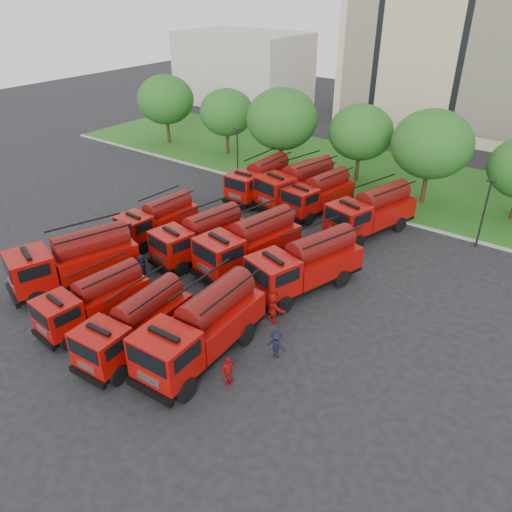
{
  "coord_description": "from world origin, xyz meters",
  "views": [
    {
      "loc": [
        18.09,
        -17.91,
        17.26
      ],
      "look_at": [
        1.88,
        4.02,
        1.8
      ],
      "focal_mm": 35.0,
      "sensor_mm": 36.0,
      "label": 1
    }
  ],
  "objects_px": {
    "fire_truck_8": "(261,179)",
    "firefighter_4": "(144,279)",
    "fire_truck_4": "(158,219)",
    "firefighter_1": "(61,335)",
    "fire_truck_7": "(306,264)",
    "fire_truck_9": "(298,184)",
    "fire_truck_0": "(75,260)",
    "fire_truck_3": "(202,327)",
    "fire_truck_10": "(319,194)",
    "fire_truck_5": "(200,236)",
    "fire_truck_2": "(136,324)",
    "fire_truck_1": "(94,300)",
    "firefighter_3": "(276,356)",
    "firefighter_2": "(228,383)",
    "firefighter_0": "(108,340)",
    "fire_truck_6": "(249,243)",
    "fire_truck_11": "(371,211)",
    "firefighter_5": "(273,321)"
  },
  "relations": [
    {
      "from": "fire_truck_0",
      "to": "fire_truck_5",
      "type": "bearing_deg",
      "value": 80.74
    },
    {
      "from": "fire_truck_1",
      "to": "fire_truck_2",
      "type": "bearing_deg",
      "value": 2.42
    },
    {
      "from": "fire_truck_11",
      "to": "firefighter_1",
      "type": "height_order",
      "value": "fire_truck_11"
    },
    {
      "from": "fire_truck_8",
      "to": "firefighter_3",
      "type": "distance_m",
      "value": 21.33
    },
    {
      "from": "fire_truck_2",
      "to": "fire_truck_9",
      "type": "relative_size",
      "value": 0.84
    },
    {
      "from": "fire_truck_0",
      "to": "fire_truck_3",
      "type": "distance_m",
      "value": 10.97
    },
    {
      "from": "firefighter_2",
      "to": "firefighter_4",
      "type": "relative_size",
      "value": 0.9
    },
    {
      "from": "fire_truck_1",
      "to": "fire_truck_9",
      "type": "height_order",
      "value": "fire_truck_9"
    },
    {
      "from": "fire_truck_3",
      "to": "fire_truck_5",
      "type": "bearing_deg",
      "value": 129.84
    },
    {
      "from": "fire_truck_7",
      "to": "fire_truck_4",
      "type": "bearing_deg",
      "value": -161.13
    },
    {
      "from": "fire_truck_11",
      "to": "firefighter_2",
      "type": "relative_size",
      "value": 5.08
    },
    {
      "from": "fire_truck_9",
      "to": "firefighter_0",
      "type": "bearing_deg",
      "value": -72.99
    },
    {
      "from": "firefighter_3",
      "to": "firefighter_4",
      "type": "distance_m",
      "value": 11.22
    },
    {
      "from": "fire_truck_8",
      "to": "fire_truck_2",
      "type": "bearing_deg",
      "value": -70.98
    },
    {
      "from": "fire_truck_2",
      "to": "firefighter_1",
      "type": "distance_m",
      "value": 4.86
    },
    {
      "from": "fire_truck_1",
      "to": "firefighter_0",
      "type": "bearing_deg",
      "value": -16.91
    },
    {
      "from": "fire_truck_8",
      "to": "firefighter_4",
      "type": "xyz_separation_m",
      "value": [
        1.98,
        -15.61,
        -1.67
      ]
    },
    {
      "from": "fire_truck_0",
      "to": "fire_truck_3",
      "type": "height_order",
      "value": "fire_truck_3"
    },
    {
      "from": "firefighter_3",
      "to": "firefighter_2",
      "type": "bearing_deg",
      "value": 73.84
    },
    {
      "from": "fire_truck_9",
      "to": "firefighter_5",
      "type": "relative_size",
      "value": 4.34
    },
    {
      "from": "fire_truck_1",
      "to": "firefighter_5",
      "type": "xyz_separation_m",
      "value": [
        8.04,
        5.91,
        -1.47
      ]
    },
    {
      "from": "firefighter_1",
      "to": "firefighter_2",
      "type": "height_order",
      "value": "firefighter_2"
    },
    {
      "from": "firefighter_5",
      "to": "fire_truck_1",
      "type": "bearing_deg",
      "value": 55.64
    },
    {
      "from": "fire_truck_0",
      "to": "fire_truck_11",
      "type": "height_order",
      "value": "fire_truck_0"
    },
    {
      "from": "fire_truck_11",
      "to": "firefighter_1",
      "type": "relative_size",
      "value": 5.13
    },
    {
      "from": "fire_truck_2",
      "to": "fire_truck_6",
      "type": "height_order",
      "value": "fire_truck_6"
    },
    {
      "from": "fire_truck_3",
      "to": "firefighter_3",
      "type": "height_order",
      "value": "fire_truck_3"
    },
    {
      "from": "fire_truck_7",
      "to": "fire_truck_9",
      "type": "xyz_separation_m",
      "value": [
        -7.54,
        11.02,
        0.03
      ]
    },
    {
      "from": "firefighter_2",
      "to": "firefighter_1",
      "type": "bearing_deg",
      "value": 119.74
    },
    {
      "from": "fire_truck_8",
      "to": "fire_truck_11",
      "type": "bearing_deg",
      "value": -3.72
    },
    {
      "from": "fire_truck_0",
      "to": "fire_truck_4",
      "type": "relative_size",
      "value": 1.25
    },
    {
      "from": "fire_truck_5",
      "to": "fire_truck_1",
      "type": "bearing_deg",
      "value": -78.24
    },
    {
      "from": "fire_truck_8",
      "to": "fire_truck_11",
      "type": "xyz_separation_m",
      "value": [
        10.84,
        -0.77,
        0.1
      ]
    },
    {
      "from": "fire_truck_3",
      "to": "fire_truck_4",
      "type": "xyz_separation_m",
      "value": [
        -11.59,
        8.06,
        -0.33
      ]
    },
    {
      "from": "fire_truck_2",
      "to": "fire_truck_4",
      "type": "xyz_separation_m",
      "value": [
        -8.41,
        9.66,
        -0.07
      ]
    },
    {
      "from": "fire_truck_8",
      "to": "firefighter_5",
      "type": "height_order",
      "value": "fire_truck_8"
    },
    {
      "from": "fire_truck_3",
      "to": "fire_truck_7",
      "type": "bearing_deg",
      "value": 81.59
    },
    {
      "from": "fire_truck_8",
      "to": "fire_truck_5",
      "type": "bearing_deg",
      "value": -74.7
    },
    {
      "from": "fire_truck_10",
      "to": "fire_truck_5",
      "type": "bearing_deg",
      "value": -94.43
    },
    {
      "from": "fire_truck_3",
      "to": "firefighter_4",
      "type": "distance_m",
      "value": 8.91
    },
    {
      "from": "fire_truck_11",
      "to": "firefighter_0",
      "type": "distance_m",
      "value": 21.1
    },
    {
      "from": "fire_truck_6",
      "to": "fire_truck_5",
      "type": "bearing_deg",
      "value": -155.16
    },
    {
      "from": "fire_truck_3",
      "to": "fire_truck_9",
      "type": "distance_m",
      "value": 20.67
    },
    {
      "from": "fire_truck_1",
      "to": "fire_truck_8",
      "type": "distance_m",
      "value": 20.51
    },
    {
      "from": "firefighter_3",
      "to": "firefighter_5",
      "type": "bearing_deg",
      "value": -53.38
    },
    {
      "from": "firefighter_0",
      "to": "firefighter_1",
      "type": "xyz_separation_m",
      "value": [
        -2.4,
        -1.27,
        0.0
      ]
    },
    {
      "from": "fire_truck_10",
      "to": "firefighter_4",
      "type": "xyz_separation_m",
      "value": [
        -3.71,
        -15.88,
        -1.6
      ]
    },
    {
      "from": "fire_truck_4",
      "to": "firefighter_0",
      "type": "height_order",
      "value": "fire_truck_4"
    },
    {
      "from": "fire_truck_1",
      "to": "firefighter_3",
      "type": "relative_size",
      "value": 4.24
    },
    {
      "from": "fire_truck_4",
      "to": "firefighter_1",
      "type": "xyz_separation_m",
      "value": [
        4.18,
        -11.47,
        -1.48
      ]
    }
  ]
}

